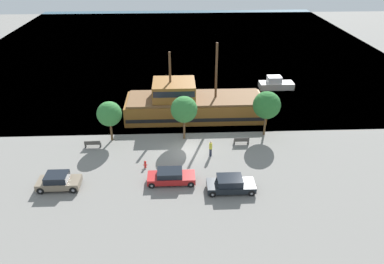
{
  "coord_description": "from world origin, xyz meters",
  "views": [
    {
      "loc": [
        -0.99,
        -34.67,
        20.63
      ],
      "look_at": [
        0.66,
        2.0,
        1.2
      ],
      "focal_mm": 35.0,
      "sensor_mm": 36.0,
      "label": 1
    }
  ],
  "objects_px": {
    "pirate_ship": "(193,104)",
    "bench_promenade_west": "(241,141)",
    "parked_car_curb_front": "(171,177)",
    "parked_car_curb_rear": "(230,184)",
    "moored_boat_dockside": "(276,84)",
    "parked_car_curb_mid": "(58,181)",
    "bench_promenade_east": "(93,144)",
    "pedestrian_walking_near": "(211,148)",
    "fire_hydrant": "(145,164)"
  },
  "relations": [
    {
      "from": "fire_hydrant",
      "to": "bench_promenade_west",
      "type": "bearing_deg",
      "value": 22.36
    },
    {
      "from": "pirate_ship",
      "to": "bench_promenade_west",
      "type": "xyz_separation_m",
      "value": [
        5.05,
        -7.45,
        -1.26
      ]
    },
    {
      "from": "moored_boat_dockside",
      "to": "bench_promenade_east",
      "type": "relative_size",
      "value": 2.92
    },
    {
      "from": "bench_promenade_west",
      "to": "parked_car_curb_rear",
      "type": "bearing_deg",
      "value": -105.83
    },
    {
      "from": "parked_car_curb_rear",
      "to": "bench_promenade_west",
      "type": "height_order",
      "value": "parked_car_curb_rear"
    },
    {
      "from": "pirate_ship",
      "to": "parked_car_curb_rear",
      "type": "bearing_deg",
      "value": -80.43
    },
    {
      "from": "fire_hydrant",
      "to": "bench_promenade_west",
      "type": "distance_m",
      "value": 11.18
    },
    {
      "from": "pirate_ship",
      "to": "moored_boat_dockside",
      "type": "distance_m",
      "value": 15.97
    },
    {
      "from": "parked_car_curb_mid",
      "to": "moored_boat_dockside",
      "type": "bearing_deg",
      "value": 42.82
    },
    {
      "from": "pirate_ship",
      "to": "bench_promenade_east",
      "type": "distance_m",
      "value": 13.55
    },
    {
      "from": "parked_car_curb_front",
      "to": "parked_car_curb_rear",
      "type": "bearing_deg",
      "value": -15.62
    },
    {
      "from": "parked_car_curb_front",
      "to": "fire_hydrant",
      "type": "relative_size",
      "value": 5.81
    },
    {
      "from": "parked_car_curb_front",
      "to": "pedestrian_walking_near",
      "type": "bearing_deg",
      "value": 47.84
    },
    {
      "from": "parked_car_curb_front",
      "to": "parked_car_curb_rear",
      "type": "height_order",
      "value": "parked_car_curb_rear"
    },
    {
      "from": "pirate_ship",
      "to": "bench_promenade_east",
      "type": "bearing_deg",
      "value": -146.55
    },
    {
      "from": "pirate_ship",
      "to": "moored_boat_dockside",
      "type": "bearing_deg",
      "value": 35.6
    },
    {
      "from": "bench_promenade_east",
      "to": "parked_car_curb_front",
      "type": "bearing_deg",
      "value": -38.92
    },
    {
      "from": "pirate_ship",
      "to": "bench_promenade_west",
      "type": "height_order",
      "value": "pirate_ship"
    },
    {
      "from": "bench_promenade_east",
      "to": "pedestrian_walking_near",
      "type": "xyz_separation_m",
      "value": [
        12.67,
        -2.36,
        0.48
      ]
    },
    {
      "from": "pedestrian_walking_near",
      "to": "parked_car_curb_front",
      "type": "bearing_deg",
      "value": -132.16
    },
    {
      "from": "fire_hydrant",
      "to": "bench_promenade_west",
      "type": "relative_size",
      "value": 0.46
    },
    {
      "from": "parked_car_curb_mid",
      "to": "pirate_ship",
      "type": "bearing_deg",
      "value": 48.68
    },
    {
      "from": "parked_car_curb_rear",
      "to": "bench_promenade_west",
      "type": "xyz_separation_m",
      "value": [
        2.38,
        8.4,
        -0.25
      ]
    },
    {
      "from": "parked_car_curb_mid",
      "to": "bench_promenade_east",
      "type": "xyz_separation_m",
      "value": [
        1.69,
        7.3,
        -0.29
      ]
    },
    {
      "from": "moored_boat_dockside",
      "to": "parked_car_curb_rear",
      "type": "relative_size",
      "value": 1.17
    },
    {
      "from": "pedestrian_walking_near",
      "to": "bench_promenade_east",
      "type": "bearing_deg",
      "value": 169.46
    },
    {
      "from": "pirate_ship",
      "to": "parked_car_curb_mid",
      "type": "xyz_separation_m",
      "value": [
        -12.95,
        -14.74,
        -0.97
      ]
    },
    {
      "from": "moored_boat_dockside",
      "to": "parked_car_curb_mid",
      "type": "relative_size",
      "value": 1.32
    },
    {
      "from": "bench_promenade_east",
      "to": "parked_car_curb_mid",
      "type": "bearing_deg",
      "value": -103.07
    },
    {
      "from": "parked_car_curb_front",
      "to": "parked_car_curb_rear",
      "type": "xyz_separation_m",
      "value": [
        5.38,
        -1.5,
        0.04
      ]
    },
    {
      "from": "parked_car_curb_front",
      "to": "pedestrian_walking_near",
      "type": "height_order",
      "value": "pedestrian_walking_near"
    },
    {
      "from": "moored_boat_dockside",
      "to": "parked_car_curb_rear",
      "type": "distance_m",
      "value": 27.16
    },
    {
      "from": "pirate_ship",
      "to": "pedestrian_walking_near",
      "type": "height_order",
      "value": "pirate_ship"
    },
    {
      "from": "parked_car_curb_front",
      "to": "pedestrian_walking_near",
      "type": "xyz_separation_m",
      "value": [
        4.12,
        4.55,
        0.26
      ]
    },
    {
      "from": "parked_car_curb_mid",
      "to": "bench_promenade_west",
      "type": "distance_m",
      "value": 19.43
    },
    {
      "from": "parked_car_curb_front",
      "to": "parked_car_curb_mid",
      "type": "relative_size",
      "value": 1.16
    },
    {
      "from": "pirate_ship",
      "to": "parked_car_curb_front",
      "type": "distance_m",
      "value": 14.64
    },
    {
      "from": "parked_car_curb_rear",
      "to": "pedestrian_walking_near",
      "type": "bearing_deg",
      "value": 101.76
    },
    {
      "from": "bench_promenade_east",
      "to": "moored_boat_dockside",
      "type": "bearing_deg",
      "value": 34.61
    },
    {
      "from": "parked_car_curb_mid",
      "to": "bench_promenade_east",
      "type": "distance_m",
      "value": 7.5
    },
    {
      "from": "pirate_ship",
      "to": "parked_car_curb_mid",
      "type": "bearing_deg",
      "value": -131.32
    },
    {
      "from": "fire_hydrant",
      "to": "bench_promenade_west",
      "type": "xyz_separation_m",
      "value": [
        10.34,
        4.25,
        0.03
      ]
    },
    {
      "from": "parked_car_curb_mid",
      "to": "parked_car_curb_rear",
      "type": "distance_m",
      "value": 15.67
    },
    {
      "from": "moored_boat_dockside",
      "to": "pedestrian_walking_near",
      "type": "relative_size",
      "value": 2.82
    },
    {
      "from": "parked_car_curb_mid",
      "to": "parked_car_curb_rear",
      "type": "relative_size",
      "value": 0.89
    },
    {
      "from": "parked_car_curb_front",
      "to": "bench_promenade_west",
      "type": "relative_size",
      "value": 2.65
    },
    {
      "from": "fire_hydrant",
      "to": "moored_boat_dockside",
      "type": "bearing_deg",
      "value": 48.99
    },
    {
      "from": "parked_car_curb_mid",
      "to": "parked_car_curb_rear",
      "type": "xyz_separation_m",
      "value": [
        15.63,
        -1.11,
        -0.03
      ]
    },
    {
      "from": "parked_car_curb_front",
      "to": "fire_hydrant",
      "type": "height_order",
      "value": "parked_car_curb_front"
    },
    {
      "from": "parked_car_curb_front",
      "to": "bench_promenade_east",
      "type": "xyz_separation_m",
      "value": [
        -8.55,
        6.91,
        -0.22
      ]
    }
  ]
}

